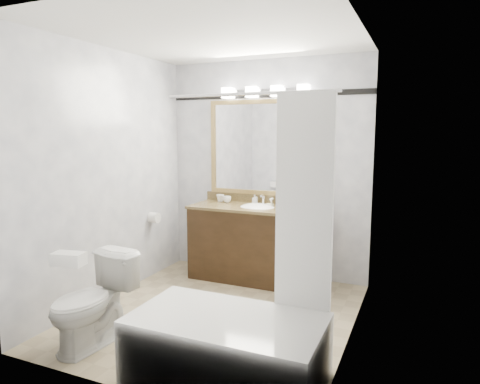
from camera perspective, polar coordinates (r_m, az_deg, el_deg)
name	(u,v)px	position (r m, az deg, el deg)	size (l,w,h in m)	color
room	(216,181)	(3.81, -3.17, 1.48)	(2.42, 2.62, 2.52)	tan
vanity	(257,242)	(4.88, 2.29, -6.71)	(1.53, 0.58, 0.97)	black
mirror	(266,148)	(4.97, 3.47, 5.91)	(1.40, 0.04, 1.10)	#AA8A4C
vanity_light_bar	(265,91)	(4.94, 3.31, 13.25)	(1.02, 0.14, 0.12)	silver
accent_stripe	(267,95)	(5.00, 3.57, 12.80)	(2.40, 0.01, 0.06)	black
bathtub	(231,340)	(3.08, -1.19, -19.12)	(1.30, 0.75, 1.96)	white
tp_roll	(154,218)	(5.04, -11.37, -3.37)	(0.12, 0.12, 0.11)	white
toilet	(92,302)	(3.66, -19.13, -13.65)	(0.40, 0.71, 0.72)	white
tissue_box	(69,259)	(3.39, -21.88, -8.28)	(0.23, 0.13, 0.09)	white
coffee_maker	(314,196)	(4.57, 9.80, -0.59)	(0.16, 0.20, 0.31)	black
cup_left	(227,199)	(5.08, -1.74, -0.98)	(0.10, 0.10, 0.08)	white
cup_right	(220,198)	(5.14, -2.65, -0.82)	(0.09, 0.09, 0.09)	white
soap_bottle_a	(255,199)	(4.97, 1.99, -0.99)	(0.05, 0.05, 0.11)	white
soap_bottle_b	(282,202)	(4.88, 5.64, -1.34)	(0.07, 0.07, 0.08)	white
soap_bar	(270,205)	(4.86, 3.98, -1.71)	(0.08, 0.05, 0.02)	beige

